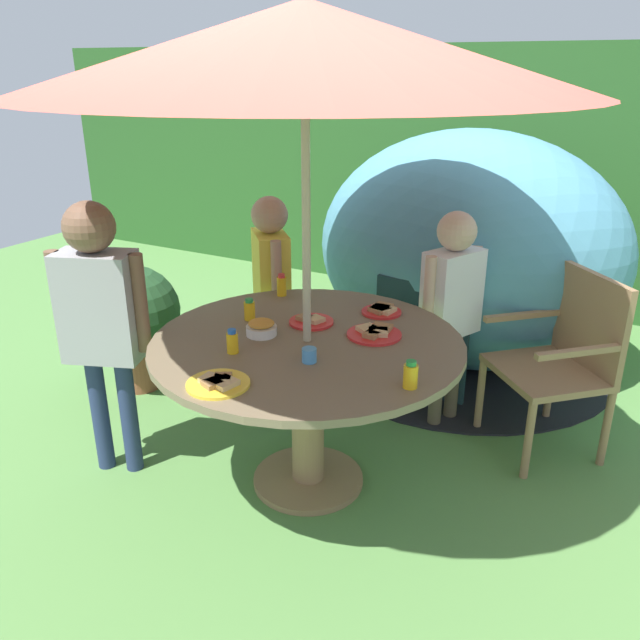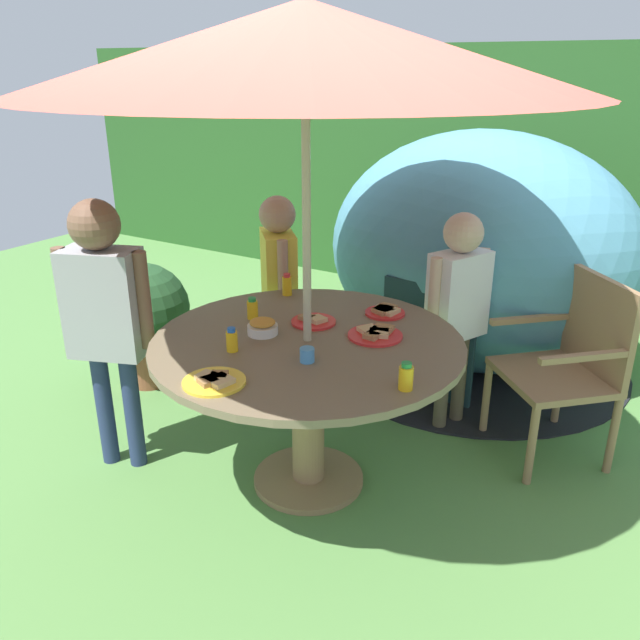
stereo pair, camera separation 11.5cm
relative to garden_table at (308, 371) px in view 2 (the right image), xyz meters
name	(u,v)px [view 2 (the right image)]	position (x,y,z in m)	size (l,w,h in m)	color
ground_plane	(309,482)	(0.00, 0.00, -0.60)	(10.00, 10.00, 0.02)	#548442
hedge_backdrop	(518,175)	(0.00, 3.28, 0.42)	(9.00, 0.70, 2.02)	#285623
garden_table	(308,371)	(0.00, 0.00, 0.00)	(1.38, 1.38, 0.74)	#93704C
patio_umbrella	(305,48)	(0.00, 0.00, 1.33)	(2.21, 2.21, 2.09)	#B7AD8C
wooden_chair	(571,358)	(0.96, 0.91, -0.07)	(0.69, 0.70, 0.92)	#93704C
dome_tent	(479,254)	(0.21, 1.71, 0.16)	(2.08, 2.08, 1.51)	teal
potted_plant	(143,314)	(-1.41, 0.36, -0.13)	(0.56, 0.56, 0.77)	brown
child_in_white_shirt	(458,295)	(0.38, 0.86, 0.17)	(0.28, 0.38, 1.19)	brown
child_in_yellow_shirt	(279,272)	(-0.62, 0.68, 0.18)	(0.34, 0.35, 1.20)	navy
child_in_grey_shirt	(105,304)	(-0.88, -0.34, 0.26)	(0.42, 0.30, 1.33)	navy
snack_bowl	(263,327)	(-0.21, -0.05, 0.19)	(0.14, 0.14, 0.07)	white
plate_mid_right	(214,381)	(-0.08, -0.53, 0.16)	(0.24, 0.24, 0.03)	yellow
plate_far_left	(376,334)	(0.24, 0.19, 0.16)	(0.24, 0.24, 0.03)	red
plate_center_back	(385,311)	(0.15, 0.46, 0.17)	(0.19, 0.19, 0.03)	red
plate_back_edge	(313,321)	(-0.08, 0.18, 0.16)	(0.21, 0.21, 0.03)	red
juice_bottle_near_left	(232,340)	(-0.21, -0.26, 0.20)	(0.05, 0.05, 0.11)	yellow
juice_bottle_near_right	(287,285)	(-0.41, 0.45, 0.21)	(0.05, 0.05, 0.12)	yellow
juice_bottle_far_right	(253,309)	(-0.36, 0.08, 0.20)	(0.05, 0.05, 0.11)	yellow
juice_bottle_center_front	(406,377)	(0.56, -0.20, 0.20)	(0.06, 0.06, 0.11)	yellow
cup_near	(307,355)	(0.12, -0.19, 0.18)	(0.06, 0.06, 0.06)	#4C99D8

